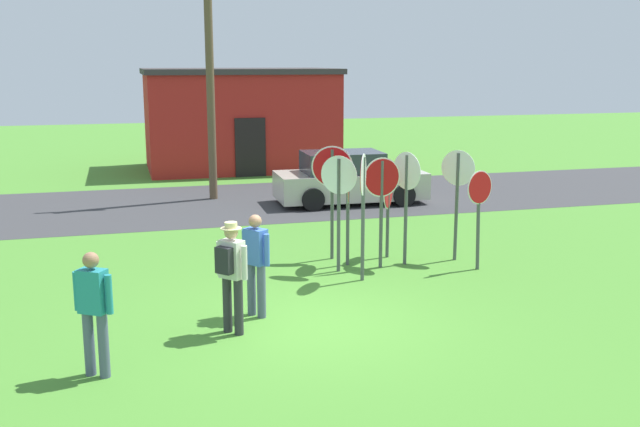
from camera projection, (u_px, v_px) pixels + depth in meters
The scene contains 17 objects.
ground_plane at pixel (311, 324), 11.61m from camera, with size 80.00×80.00×0.00m, color #47842D.
street_asphalt at pixel (221, 203), 21.49m from camera, with size 60.00×6.40×0.01m, color #38383A.
building_background at pixel (240, 119), 28.14m from camera, with size 7.16×4.67×3.80m.
utility_pole at pixel (209, 58), 21.32m from camera, with size 1.80×0.24×7.97m.
parked_car_on_street at pixel (348, 180), 21.39m from camera, with size 4.35×2.11×1.51m.
stop_sign_leaning_right at pixel (332, 181), 15.13m from camera, with size 0.81×0.30×2.38m.
stop_sign_tallest at pixel (382, 193), 14.51m from camera, with size 0.79×0.10×2.23m.
stop_sign_far_back at pixel (457, 186), 15.06m from camera, with size 0.49×0.56×2.30m.
stop_sign_leaning_left at pixel (479, 203), 14.43m from camera, with size 0.64×0.27×1.99m.
stop_sign_rear_left at pixel (339, 193), 14.23m from camera, with size 0.58×0.50×2.30m.
stop_sign_center_cluster at pixel (406, 188), 14.73m from camera, with size 0.30×0.71×2.31m.
stop_sign_nearest at pixel (363, 194), 13.61m from camera, with size 0.35×0.71×2.42m.
stop_sign_rear_right at pixel (388, 198), 15.33m from camera, with size 0.46×0.71×1.88m.
stop_sign_low_front at pixel (348, 196), 14.71m from camera, with size 0.25×0.77×2.09m.
person_in_teal at pixel (231, 270), 11.02m from camera, with size 0.47×0.48×1.74m.
person_holding_notes at pixel (256, 260), 11.80m from camera, with size 0.39×0.48×1.69m.
person_near_signs at pixel (94, 307), 9.52m from camera, with size 0.49×0.38×1.69m.
Camera 1 is at (-2.76, -10.65, 4.09)m, focal length 41.26 mm.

